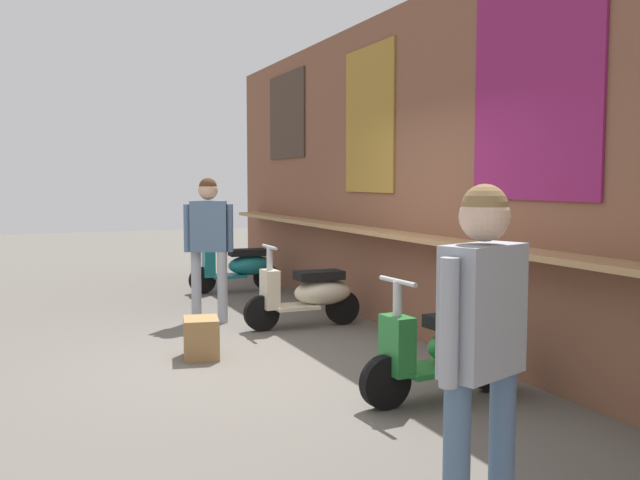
# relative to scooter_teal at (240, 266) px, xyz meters

# --- Properties ---
(ground_plane) EXTENTS (37.03, 37.03, 0.00)m
(ground_plane) POSITION_rel_scooter_teal_xyz_m (4.34, -1.08, -0.39)
(ground_plane) COLOR #605B54
(market_stall_facade) EXTENTS (13.23, 0.61, 3.61)m
(market_stall_facade) POSITION_rel_scooter_teal_xyz_m (4.34, 0.94, 1.41)
(market_stall_facade) COLOR brown
(market_stall_facade) RESTS_ON ground_plane
(scooter_teal) EXTENTS (0.48, 1.40, 0.97)m
(scooter_teal) POSITION_rel_scooter_teal_xyz_m (0.00, 0.00, 0.00)
(scooter_teal) COLOR #197075
(scooter_teal) RESTS_ON ground_plane
(scooter_cream) EXTENTS (0.46, 1.40, 0.97)m
(scooter_cream) POSITION_rel_scooter_teal_xyz_m (2.85, 0.00, 0.00)
(scooter_cream) COLOR beige
(scooter_cream) RESTS_ON ground_plane
(scooter_green) EXTENTS (0.49, 1.40, 0.97)m
(scooter_green) POSITION_rel_scooter_teal_xyz_m (5.77, -0.00, 0.00)
(scooter_green) COLOR #237533
(scooter_green) RESTS_ON ground_plane
(shopper_browsing) EXTENTS (0.33, 0.54, 1.68)m
(shopper_browsing) POSITION_rel_scooter_teal_xyz_m (7.77, -1.15, 0.65)
(shopper_browsing) COLOR slate
(shopper_browsing) RESTS_ON ground_plane
(shopper_passing) EXTENTS (0.33, 0.56, 1.73)m
(shopper_passing) POSITION_rel_scooter_teal_xyz_m (2.12, -1.00, 0.69)
(shopper_passing) COLOR #999EA8
(shopper_passing) RESTS_ON ground_plane
(merchandise_crate) EXTENTS (0.46, 0.39, 0.39)m
(merchandise_crate) POSITION_rel_scooter_teal_xyz_m (3.78, -1.49, -0.20)
(merchandise_crate) COLOR olive
(merchandise_crate) RESTS_ON ground_plane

